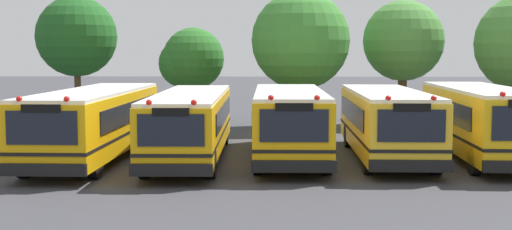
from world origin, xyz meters
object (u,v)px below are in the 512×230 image
(school_bus_3, at_px, (386,121))
(tree_3, at_px, (405,40))
(school_bus_2, at_px, (289,121))
(school_bus_0, at_px, (95,121))
(tree_2, at_px, (302,40))
(school_bus_4, at_px, (481,120))
(school_bus_1, at_px, (191,122))
(tree_1, at_px, (190,60))
(tree_0, at_px, (75,35))

(school_bus_3, bearing_deg, tree_3, -103.57)
(school_bus_2, bearing_deg, tree_3, -119.58)
(school_bus_0, distance_m, tree_2, 13.15)
(school_bus_4, bearing_deg, school_bus_1, 1.99)
(school_bus_1, height_order, school_bus_3, school_bus_3)
(school_bus_4, height_order, tree_3, tree_3)
(tree_2, bearing_deg, school_bus_4, -57.74)
(school_bus_3, xyz_separation_m, tree_1, (-8.64, 11.41, 2.07))
(tree_0, xyz_separation_m, tree_3, (17.72, -0.04, -0.29))
(tree_0, relative_size, tree_2, 0.98)
(school_bus_0, bearing_deg, tree_0, -69.22)
(school_bus_0, bearing_deg, tree_2, -127.75)
(school_bus_3, height_order, tree_3, tree_3)
(school_bus_2, xyz_separation_m, tree_3, (6.42, 11.49, 3.12))
(school_bus_4, bearing_deg, school_bus_2, 2.58)
(tree_2, distance_m, tree_3, 5.78)
(school_bus_1, bearing_deg, tree_1, -83.82)
(tree_1, height_order, tree_3, tree_3)
(tree_2, bearing_deg, tree_1, 164.13)
(tree_1, relative_size, tree_2, 0.74)
(tree_3, bearing_deg, tree_2, -163.70)
(school_bus_4, bearing_deg, tree_1, -41.75)
(school_bus_4, height_order, tree_2, tree_2)
(school_bus_4, bearing_deg, school_bus_0, 2.46)
(tree_3, bearing_deg, school_bus_0, -139.51)
(school_bus_3, bearing_deg, school_bus_0, 1.75)
(school_bus_2, relative_size, tree_0, 1.39)
(school_bus_0, height_order, tree_0, tree_0)
(school_bus_1, height_order, school_bus_2, school_bus_2)
(school_bus_1, height_order, tree_1, tree_1)
(tree_0, xyz_separation_m, tree_1, (6.22, 0.03, -1.34))
(school_bus_0, bearing_deg, tree_1, -98.98)
(school_bus_0, bearing_deg, school_bus_3, -177.71)
(school_bus_3, bearing_deg, tree_2, -73.97)
(tree_0, relative_size, tree_3, 1.04)
(school_bus_3, bearing_deg, school_bus_1, 1.25)
(tree_2, bearing_deg, school_bus_2, -95.03)
(tree_3, bearing_deg, school_bus_4, -86.95)
(school_bus_0, distance_m, tree_3, 18.09)
(school_bus_0, distance_m, tree_1, 12.00)
(tree_1, relative_size, tree_3, 0.78)
(school_bus_0, distance_m, school_bus_1, 3.52)
(tree_2, bearing_deg, tree_0, 172.21)
(tree_1, bearing_deg, tree_3, -0.34)
(school_bus_0, bearing_deg, tree_3, -138.44)
(school_bus_2, height_order, tree_3, tree_3)
(school_bus_1, height_order, tree_2, tree_2)
(school_bus_0, height_order, tree_1, tree_1)
(school_bus_2, distance_m, tree_1, 12.79)
(school_bus_2, height_order, tree_2, tree_2)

